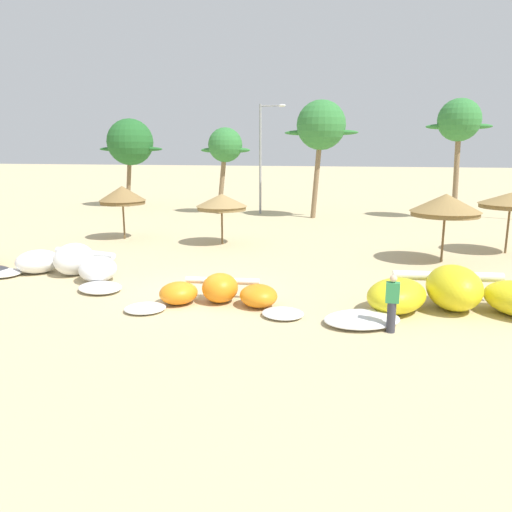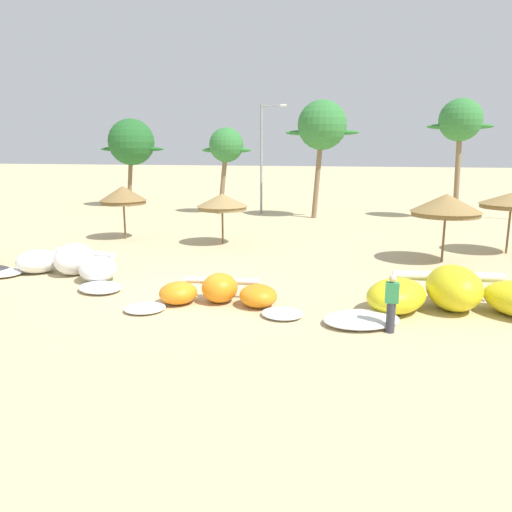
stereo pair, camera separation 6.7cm
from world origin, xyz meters
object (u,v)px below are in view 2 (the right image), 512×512
object	(u,v)px
palm_leftmost	(131,143)
kite_left_of_center	(218,294)
beach_umbrella_middle	(222,202)
beach_umbrella_outermost	(512,200)
person_near_kites	(391,304)
beach_umbrella_near_palms	(446,205)
kite_center	(457,297)
palm_center_left	(460,122)
kite_left	(68,264)
beach_umbrella_near_van	(123,195)
lamppost_west	(264,152)
palm_left_of_gap	(322,126)
palm_left	(226,146)

from	to	relation	value
palm_leftmost	kite_left_of_center	bearing A→B (deg)	-57.75
beach_umbrella_middle	beach_umbrella_outermost	distance (m)	13.99
person_near_kites	kite_left_of_center	bearing A→B (deg)	167.11
person_near_kites	palm_leftmost	world-z (taller)	palm_leftmost
beach_umbrella_near_palms	beach_umbrella_middle	bearing A→B (deg)	170.83
kite_left_of_center	kite_center	distance (m)	7.39
palm_leftmost	palm_center_left	size ratio (longest dim) A/B	0.90
beach_umbrella_outermost	beach_umbrella_middle	bearing A→B (deg)	-175.90
kite_left	beach_umbrella_near_van	distance (m)	8.63
beach_umbrella_outermost	lamppost_west	bearing A→B (deg)	141.00
palm_leftmost	palm_center_left	distance (m)	25.95
kite_left	palm_leftmost	xyz separation A→B (m)	(-8.89, 22.88, 4.96)
beach_umbrella_near_palms	person_near_kites	distance (m)	9.90
beach_umbrella_middle	palm_leftmost	distance (m)	19.94
kite_left	beach_umbrella_middle	xyz separation A→B (m)	(3.88, 7.91, 1.75)
person_near_kites	palm_leftmost	distance (m)	33.90
lamppost_west	kite_left	bearing A→B (deg)	-98.61
beach_umbrella_near_van	palm_leftmost	size ratio (longest dim) A/B	0.39
beach_umbrella_outermost	palm_left_of_gap	xyz separation A→B (m)	(-10.15, 10.38, 3.93)
person_near_kites	palm_left_of_gap	bearing A→B (deg)	101.29
person_near_kites	lamppost_west	bearing A→B (deg)	110.57
kite_left_of_center	kite_center	xyz separation A→B (m)	(7.33, 0.89, 0.16)
kite_left	kite_center	xyz separation A→B (m)	(14.18, -1.16, 0.04)
person_near_kites	palm_leftmost	bearing A→B (deg)	128.85
kite_left_of_center	kite_center	size ratio (longest dim) A/B	0.68
kite_left	beach_umbrella_middle	bearing A→B (deg)	63.87
kite_left_of_center	beach_umbrella_outermost	xyz separation A→B (m)	(10.98, 10.95, 2.18)
palm_leftmost	beach_umbrella_middle	bearing A→B (deg)	-49.56
palm_left	lamppost_west	xyz separation A→B (m)	(2.74, 0.76, -0.45)
palm_leftmost	palm_center_left	bearing A→B (deg)	-4.96
kite_left_of_center	person_near_kites	size ratio (longest dim) A/B	3.60
beach_umbrella_near_van	palm_left	distance (m)	12.36
beach_umbrella_near_van	kite_center	bearing A→B (deg)	-30.16
beach_umbrella_outermost	palm_left	world-z (taller)	palm_left
palm_leftmost	palm_left_of_gap	world-z (taller)	palm_left_of_gap
lamppost_west	palm_center_left	bearing A→B (deg)	-0.63
kite_left_of_center	person_near_kites	distance (m)	5.49
person_near_kites	palm_left	xyz separation A→B (m)	(-11.77, 23.30, 4.29)
beach_umbrella_near_palms	palm_leftmost	distance (m)	28.96
kite_left	lamppost_west	bearing A→B (deg)	81.39
beach_umbrella_outermost	beach_umbrella_near_palms	bearing A→B (deg)	-139.87
palm_left_of_gap	beach_umbrella_near_palms	bearing A→B (deg)	-62.17
palm_left_of_gap	palm_leftmost	bearing A→B (deg)	167.73
beach_umbrella_middle	beach_umbrella_near_palms	xyz separation A→B (m)	(10.71, -1.73, 0.31)
kite_left_of_center	palm_center_left	size ratio (longest dim) A/B	0.70
beach_umbrella_near_van	palm_left	world-z (taller)	palm_left
beach_umbrella_outermost	person_near_kites	xyz separation A→B (m)	(-5.65, -12.17, -1.73)
kite_left_of_center	beach_umbrella_middle	bearing A→B (deg)	106.59
palm_left	palm_left_of_gap	distance (m)	7.43
kite_left_of_center	palm_left	distance (m)	23.48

